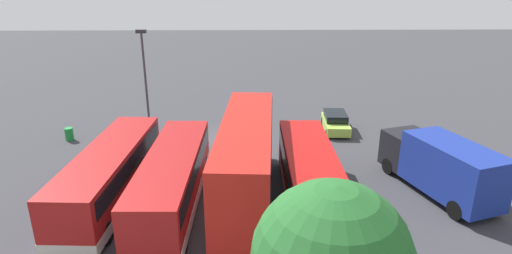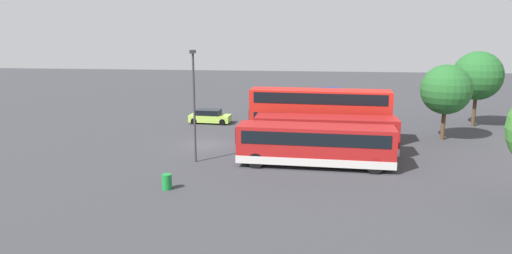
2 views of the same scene
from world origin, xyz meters
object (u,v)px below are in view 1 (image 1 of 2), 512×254
(bus_double_decker_second, at_px, (247,160))
(box_truck_blue, at_px, (440,165))
(car_hatchback_silver, at_px, (335,122))
(bus_single_deck_near_end, at_px, (310,177))
(bus_single_deck_third, at_px, (173,179))
(bus_single_deck_fourth, at_px, (110,172))
(waste_bin_yellow, at_px, (69,134))
(lamp_post_tall, at_px, (145,78))

(bus_double_decker_second, bearing_deg, box_truck_blue, -175.42)
(car_hatchback_silver, bearing_deg, bus_single_deck_near_end, 72.13)
(bus_double_decker_second, distance_m, box_truck_blue, 10.80)
(bus_single_deck_third, bearing_deg, car_hatchback_silver, -133.35)
(bus_single_deck_fourth, bearing_deg, car_hatchback_silver, -143.26)
(bus_double_decker_second, height_order, car_hatchback_silver, bus_double_decker_second)
(waste_bin_yellow, bearing_deg, bus_single_deck_near_end, 149.67)
(bus_single_deck_fourth, xyz_separation_m, car_hatchback_silver, (-14.34, -10.70, -0.92))
(bus_single_deck_fourth, xyz_separation_m, waste_bin_yellow, (5.96, -8.98, -1.15))
(lamp_post_tall, bearing_deg, car_hatchback_silver, -171.95)
(bus_single_deck_third, bearing_deg, bus_single_deck_near_end, -179.42)
(bus_single_deck_near_end, distance_m, waste_bin_yellow, 19.27)
(box_truck_blue, relative_size, lamp_post_tall, 0.97)
(waste_bin_yellow, bearing_deg, car_hatchback_silver, -175.14)
(bus_single_deck_fourth, bearing_deg, bus_single_deck_third, 166.82)
(car_hatchback_silver, height_order, lamp_post_tall, lamp_post_tall)
(bus_single_deck_third, relative_size, waste_bin_yellow, 11.57)
(bus_single_deck_near_end, height_order, bus_single_deck_third, same)
(bus_single_deck_fourth, bearing_deg, lamp_post_tall, -90.99)
(bus_single_deck_fourth, relative_size, lamp_post_tall, 1.37)
(bus_single_deck_third, distance_m, waste_bin_yellow, 13.64)
(bus_single_deck_fourth, bearing_deg, bus_single_deck_near_end, 176.03)
(bus_single_deck_near_end, height_order, bus_single_deck_fourth, same)
(bus_single_deck_near_end, distance_m, bus_single_deck_third, 7.18)
(bus_single_deck_near_end, height_order, waste_bin_yellow, bus_single_deck_near_end)
(box_truck_blue, bearing_deg, bus_double_decker_second, 4.58)
(box_truck_blue, bearing_deg, car_hatchback_silver, -70.07)
(car_hatchback_silver, xyz_separation_m, waste_bin_yellow, (20.29, 1.73, -0.22))
(box_truck_blue, height_order, lamp_post_tall, lamp_post_tall)
(lamp_post_tall, bearing_deg, bus_single_deck_fourth, 89.01)
(car_hatchback_silver, bearing_deg, bus_double_decker_second, 57.71)
(bus_double_decker_second, bearing_deg, waste_bin_yellow, -35.26)
(bus_single_deck_third, height_order, car_hatchback_silver, bus_single_deck_third)
(bus_double_decker_second, bearing_deg, bus_single_deck_near_end, 174.30)
(bus_single_deck_third, relative_size, car_hatchback_silver, 2.56)
(bus_single_deck_near_end, height_order, box_truck_blue, box_truck_blue)
(bus_double_decker_second, height_order, lamp_post_tall, lamp_post_tall)
(bus_double_decker_second, height_order, box_truck_blue, bus_double_decker_second)
(car_hatchback_silver, height_order, waste_bin_yellow, car_hatchback_silver)
(lamp_post_tall, distance_m, waste_bin_yellow, 7.46)
(bus_single_deck_near_end, bearing_deg, box_truck_blue, -170.84)
(lamp_post_tall, bearing_deg, box_truck_blue, 155.28)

